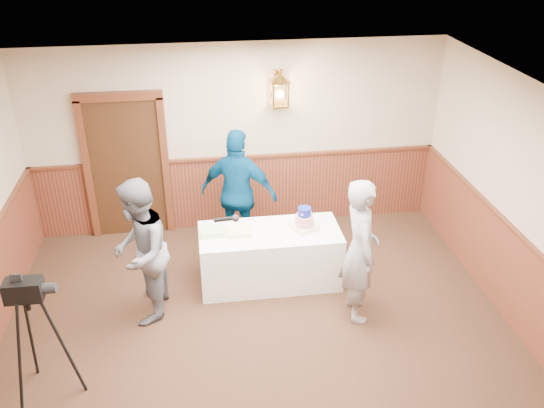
{
  "coord_description": "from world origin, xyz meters",
  "views": [
    {
      "loc": [
        -0.6,
        -4.34,
        4.48
      ],
      "look_at": [
        0.26,
        1.7,
        1.25
      ],
      "focal_mm": 38.0,
      "sensor_mm": 36.0,
      "label": 1
    }
  ],
  "objects_px": {
    "interviewer": "(140,252)",
    "baker": "(360,250)",
    "sheet_cake_green": "(213,232)",
    "display_table": "(270,256)",
    "tv_camera_rig": "(38,346)",
    "sheet_cake_yellow": "(239,232)",
    "tiered_cake": "(304,221)",
    "assistant_p": "(239,194)"
  },
  "relations": [
    {
      "from": "display_table",
      "to": "sheet_cake_yellow",
      "type": "xyz_separation_m",
      "value": [
        -0.39,
        -0.01,
        0.41
      ]
    },
    {
      "from": "tiered_cake",
      "to": "baker",
      "type": "distance_m",
      "value": 0.97
    },
    {
      "from": "tiered_cake",
      "to": "interviewer",
      "type": "distance_m",
      "value": 2.08
    },
    {
      "from": "sheet_cake_green",
      "to": "baker",
      "type": "distance_m",
      "value": 1.87
    },
    {
      "from": "sheet_cake_yellow",
      "to": "baker",
      "type": "bearing_deg",
      "value": -31.48
    },
    {
      "from": "sheet_cake_yellow",
      "to": "interviewer",
      "type": "bearing_deg",
      "value": -157.77
    },
    {
      "from": "assistant_p",
      "to": "tv_camera_rig",
      "type": "bearing_deg",
      "value": 71.46
    },
    {
      "from": "tv_camera_rig",
      "to": "interviewer",
      "type": "bearing_deg",
      "value": 51.86
    },
    {
      "from": "tv_camera_rig",
      "to": "sheet_cake_yellow",
      "type": "bearing_deg",
      "value": 38.53
    },
    {
      "from": "tiered_cake",
      "to": "sheet_cake_green",
      "type": "height_order",
      "value": "tiered_cake"
    },
    {
      "from": "baker",
      "to": "assistant_p",
      "type": "relative_size",
      "value": 0.98
    },
    {
      "from": "tiered_cake",
      "to": "sheet_cake_yellow",
      "type": "bearing_deg",
      "value": -178.86
    },
    {
      "from": "sheet_cake_yellow",
      "to": "tv_camera_rig",
      "type": "bearing_deg",
      "value": -142.25
    },
    {
      "from": "sheet_cake_green",
      "to": "assistant_p",
      "type": "distance_m",
      "value": 0.85
    },
    {
      "from": "assistant_p",
      "to": "tv_camera_rig",
      "type": "height_order",
      "value": "assistant_p"
    },
    {
      "from": "sheet_cake_green",
      "to": "tv_camera_rig",
      "type": "distance_m",
      "value": 2.47
    },
    {
      "from": "display_table",
      "to": "sheet_cake_green",
      "type": "bearing_deg",
      "value": 177.21
    },
    {
      "from": "sheet_cake_green",
      "to": "assistant_p",
      "type": "relative_size",
      "value": 0.17
    },
    {
      "from": "baker",
      "to": "sheet_cake_yellow",
      "type": "bearing_deg",
      "value": 59.29
    },
    {
      "from": "sheet_cake_yellow",
      "to": "interviewer",
      "type": "relative_size",
      "value": 0.16
    },
    {
      "from": "assistant_p",
      "to": "tiered_cake",
      "type": "bearing_deg",
      "value": 158.33
    },
    {
      "from": "tiered_cake",
      "to": "baker",
      "type": "xyz_separation_m",
      "value": [
        0.49,
        -0.83,
        0.03
      ]
    },
    {
      "from": "tiered_cake",
      "to": "assistant_p",
      "type": "distance_m",
      "value": 1.09
    },
    {
      "from": "display_table",
      "to": "sheet_cake_green",
      "type": "distance_m",
      "value": 0.83
    },
    {
      "from": "display_table",
      "to": "baker",
      "type": "bearing_deg",
      "value": -41.25
    },
    {
      "from": "sheet_cake_yellow",
      "to": "assistant_p",
      "type": "height_order",
      "value": "assistant_p"
    },
    {
      "from": "assistant_p",
      "to": "tv_camera_rig",
      "type": "xyz_separation_m",
      "value": [
        -2.19,
        -2.43,
        -0.29
      ]
    },
    {
      "from": "display_table",
      "to": "interviewer",
      "type": "xyz_separation_m",
      "value": [
        -1.58,
        -0.5,
        0.52
      ]
    },
    {
      "from": "sheet_cake_yellow",
      "to": "baker",
      "type": "height_order",
      "value": "baker"
    },
    {
      "from": "baker",
      "to": "assistant_p",
      "type": "height_order",
      "value": "assistant_p"
    },
    {
      "from": "display_table",
      "to": "tiered_cake",
      "type": "distance_m",
      "value": 0.66
    },
    {
      "from": "baker",
      "to": "tv_camera_rig",
      "type": "relative_size",
      "value": 1.28
    },
    {
      "from": "interviewer",
      "to": "sheet_cake_yellow",
      "type": "bearing_deg",
      "value": 119.4
    },
    {
      "from": "display_table",
      "to": "assistant_p",
      "type": "bearing_deg",
      "value": 112.45
    },
    {
      "from": "sheet_cake_green",
      "to": "tiered_cake",
      "type": "bearing_deg",
      "value": -1.38
    },
    {
      "from": "interviewer",
      "to": "tv_camera_rig",
      "type": "relative_size",
      "value": 1.27
    },
    {
      "from": "tv_camera_rig",
      "to": "display_table",
      "type": "bearing_deg",
      "value": 34.13
    },
    {
      "from": "sheet_cake_green",
      "to": "baker",
      "type": "relative_size",
      "value": 0.17
    },
    {
      "from": "sheet_cake_green",
      "to": "tv_camera_rig",
      "type": "height_order",
      "value": "tv_camera_rig"
    },
    {
      "from": "tiered_cake",
      "to": "assistant_p",
      "type": "bearing_deg",
      "value": 134.8
    },
    {
      "from": "interviewer",
      "to": "baker",
      "type": "xyz_separation_m",
      "value": [
        2.52,
        -0.33,
        0.01
      ]
    },
    {
      "from": "display_table",
      "to": "interviewer",
      "type": "distance_m",
      "value": 1.73
    }
  ]
}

